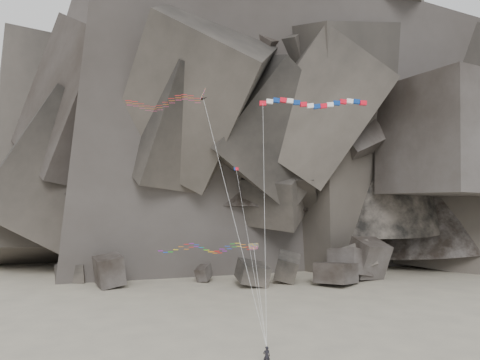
{
  "coord_description": "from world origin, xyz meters",
  "views": [
    {
      "loc": [
        4.77,
        -51.93,
        15.89
      ],
      "look_at": [
        1.68,
        6.0,
        17.91
      ],
      "focal_mm": 35.0,
      "sensor_mm": 36.0,
      "label": 1
    }
  ],
  "objects_px": {
    "kite_flyer": "(267,355)",
    "banner_kite": "(313,104)",
    "delta_kite": "(161,102)",
    "parafoil_kite": "(203,248)",
    "pennant_kite": "(241,200)"
  },
  "relations": [
    {
      "from": "kite_flyer",
      "to": "banner_kite",
      "type": "relative_size",
      "value": 0.08
    },
    {
      "from": "kite_flyer",
      "to": "parafoil_kite",
      "type": "bearing_deg",
      "value": -67.72
    },
    {
      "from": "pennant_kite",
      "to": "delta_kite",
      "type": "bearing_deg",
      "value": -169.03
    },
    {
      "from": "parafoil_kite",
      "to": "pennant_kite",
      "type": "xyz_separation_m",
      "value": [
        4.66,
        -1.34,
        5.66
      ]
    },
    {
      "from": "kite_flyer",
      "to": "parafoil_kite",
      "type": "relative_size",
      "value": 0.16
    },
    {
      "from": "parafoil_kite",
      "to": "pennant_kite",
      "type": "height_order",
      "value": "pennant_kite"
    },
    {
      "from": "delta_kite",
      "to": "parafoil_kite",
      "type": "xyz_separation_m",
      "value": [
        4.77,
        1.82,
        -17.11
      ]
    },
    {
      "from": "banner_kite",
      "to": "parafoil_kite",
      "type": "distance_m",
      "value": 22.14
    },
    {
      "from": "kite_flyer",
      "to": "banner_kite",
      "type": "xyz_separation_m",
      "value": [
        5.81,
        13.2,
        26.27
      ]
    },
    {
      "from": "banner_kite",
      "to": "delta_kite",
      "type": "bearing_deg",
      "value": -174.2
    },
    {
      "from": "delta_kite",
      "to": "pennant_kite",
      "type": "height_order",
      "value": "delta_kite"
    },
    {
      "from": "delta_kite",
      "to": "kite_flyer",
      "type": "bearing_deg",
      "value": -39.78
    },
    {
      "from": "kite_flyer",
      "to": "banner_kite",
      "type": "distance_m",
      "value": 29.97
    },
    {
      "from": "delta_kite",
      "to": "banner_kite",
      "type": "distance_m",
      "value": 18.54
    },
    {
      "from": "kite_flyer",
      "to": "delta_kite",
      "type": "xyz_separation_m",
      "value": [
        -12.3,
        9.27,
        25.84
      ]
    }
  ]
}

